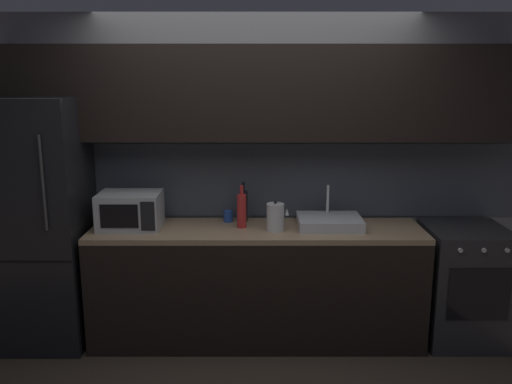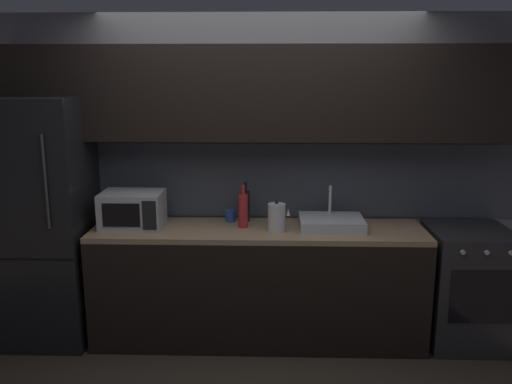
# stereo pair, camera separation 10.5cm
# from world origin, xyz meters

# --- Properties ---
(back_wall) EXTENTS (4.25, 0.44, 2.50)m
(back_wall) POSITION_xyz_m (0.00, 1.20, 1.55)
(back_wall) COLOR slate
(back_wall) RESTS_ON ground
(counter_run) EXTENTS (2.51, 0.60, 0.90)m
(counter_run) POSITION_xyz_m (0.00, 0.90, 0.45)
(counter_run) COLOR black
(counter_run) RESTS_ON ground
(refrigerator) EXTENTS (0.68, 0.69, 1.88)m
(refrigerator) POSITION_xyz_m (-1.64, 0.90, 0.94)
(refrigerator) COLOR black
(refrigerator) RESTS_ON ground
(oven_range) EXTENTS (0.60, 0.62, 0.90)m
(oven_range) POSITION_xyz_m (1.60, 0.90, 0.45)
(oven_range) COLOR #232326
(oven_range) RESTS_ON ground
(microwave) EXTENTS (0.46, 0.35, 0.27)m
(microwave) POSITION_xyz_m (-0.96, 0.92, 1.04)
(microwave) COLOR #A8AAAF
(microwave) RESTS_ON counter_run
(sink_basin) EXTENTS (0.48, 0.38, 0.30)m
(sink_basin) POSITION_xyz_m (0.55, 0.93, 0.94)
(sink_basin) COLOR #ADAFB5
(sink_basin) RESTS_ON counter_run
(kettle) EXTENTS (0.17, 0.13, 0.23)m
(kettle) POSITION_xyz_m (0.14, 0.84, 1.00)
(kettle) COLOR #B7BABF
(kettle) RESTS_ON counter_run
(wine_bottle_dark) EXTENTS (0.06, 0.06, 0.31)m
(wine_bottle_dark) POSITION_xyz_m (-0.10, 1.10, 1.03)
(wine_bottle_dark) COLOR black
(wine_bottle_dark) RESTS_ON counter_run
(wine_bottle_red) EXTENTS (0.07, 0.07, 0.33)m
(wine_bottle_red) POSITION_xyz_m (-0.11, 0.92, 1.03)
(wine_bottle_red) COLOR #A82323
(wine_bottle_red) RESTS_ON counter_run
(mug_blue) EXTENTS (0.07, 0.07, 0.09)m
(mug_blue) POSITION_xyz_m (-0.23, 1.08, 0.94)
(mug_blue) COLOR #234299
(mug_blue) RESTS_ON counter_run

